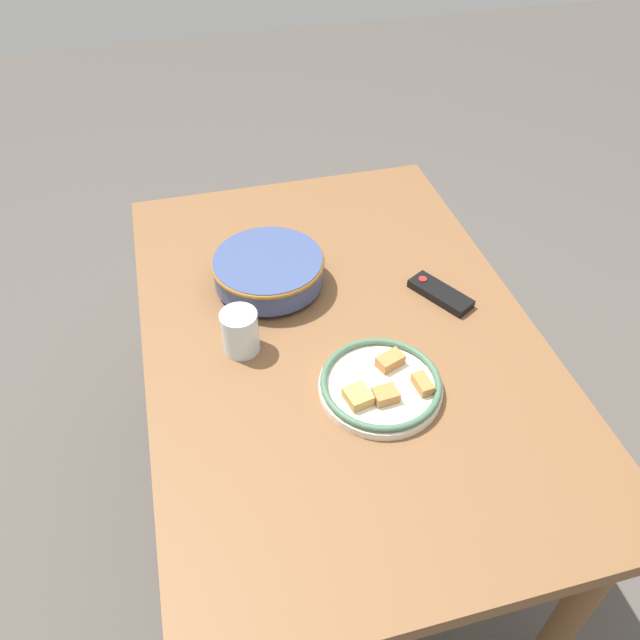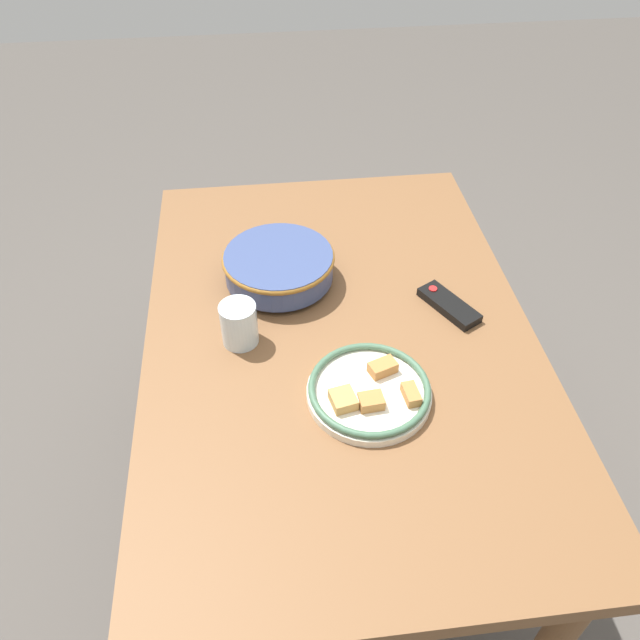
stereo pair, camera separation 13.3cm
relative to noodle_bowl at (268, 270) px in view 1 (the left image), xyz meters
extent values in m
plane|color=#4C4742|center=(0.19, 0.12, -0.77)|extent=(8.00, 8.00, 0.00)
cube|color=brown|center=(0.19, 0.12, -0.07)|extent=(1.26, 0.84, 0.04)
cylinder|color=brown|center=(-0.37, -0.23, -0.43)|extent=(0.06, 0.06, 0.68)
cylinder|color=brown|center=(-0.37, 0.47, -0.43)|extent=(0.06, 0.06, 0.68)
cylinder|color=brown|center=(0.75, 0.47, -0.43)|extent=(0.06, 0.06, 0.68)
cylinder|color=#384775|center=(0.00, 0.00, -0.04)|extent=(0.11, 0.11, 0.01)
cylinder|color=#384775|center=(0.00, 0.00, 0.00)|extent=(0.25, 0.25, 0.06)
cylinder|color=#C67A33|center=(0.00, 0.00, -0.01)|extent=(0.23, 0.23, 0.06)
torus|color=#936023|center=(0.00, 0.00, 0.02)|extent=(0.26, 0.26, 0.01)
cylinder|color=silver|center=(0.37, 0.15, -0.04)|extent=(0.25, 0.25, 0.02)
torus|color=#42664C|center=(0.37, 0.15, -0.02)|extent=(0.24, 0.24, 0.01)
cube|color=#B2753D|center=(0.33, 0.18, -0.02)|extent=(0.05, 0.06, 0.02)
cube|color=silver|center=(0.39, 0.12, -0.02)|extent=(0.04, 0.03, 0.02)
cube|color=#B2753D|center=(0.40, 0.23, -0.02)|extent=(0.05, 0.03, 0.02)
cube|color=#B2753D|center=(0.41, 0.15, -0.02)|extent=(0.04, 0.05, 0.02)
cube|color=tan|center=(0.40, 0.09, -0.02)|extent=(0.06, 0.06, 0.02)
cube|color=black|center=(0.14, 0.37, -0.04)|extent=(0.16, 0.12, 0.02)
cylinder|color=red|center=(0.09, 0.35, -0.03)|extent=(0.02, 0.02, 0.00)
cylinder|color=silver|center=(0.19, -0.10, 0.00)|extent=(0.08, 0.08, 0.10)
camera|label=1|loc=(1.12, -0.17, 0.91)|focal=35.00mm
camera|label=2|loc=(1.14, -0.04, 0.91)|focal=35.00mm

